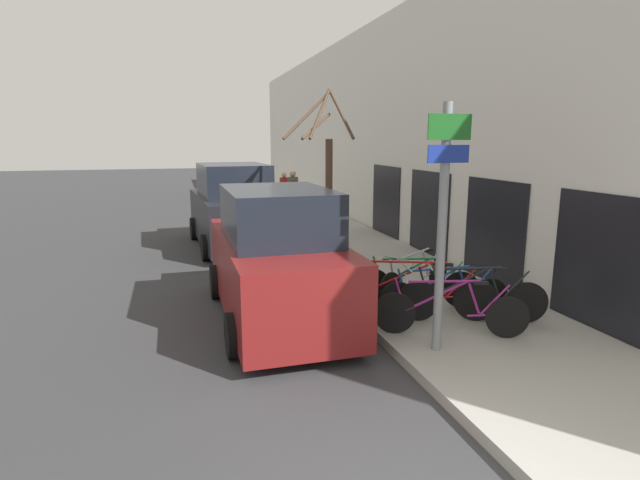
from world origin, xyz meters
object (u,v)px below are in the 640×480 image
object	(u,v)px
bicycle_3	(416,292)
parked_car_1	(233,210)
bicycle_5	(416,277)
pedestrian_far	(284,189)
bicycle_1	(472,298)
parked_car_0	(277,260)
signpost	(443,221)
pedestrian_near	(293,191)
bicycle_2	(444,295)
bicycle_0	(450,311)
bicycle_4	(417,285)
street_tree	(327,182)

from	to	relation	value
bicycle_3	parked_car_1	world-z (taller)	parked_car_1
bicycle_5	pedestrian_far	bearing A→B (deg)	-30.74
bicycle_1	bicycle_5	distance (m)	1.40
parked_car_0	pedestrian_far	distance (m)	11.31
signpost	bicycle_3	distance (m)	1.91
signpost	pedestrian_far	distance (m)	13.27
parked_car_0	pedestrian_near	bearing A→B (deg)	74.98
bicycle_1	parked_car_1	world-z (taller)	parked_car_1
signpost	bicycle_2	world-z (taller)	signpost
parked_car_0	parked_car_1	size ratio (longest dim) A/B	0.95
bicycle_0	bicycle_1	size ratio (longest dim) A/B	0.94
bicycle_1	parked_car_1	size ratio (longest dim) A/B	0.47
bicycle_4	pedestrian_near	xyz separation A→B (m)	(0.09, 9.80, 0.63)
bicycle_1	parked_car_0	size ratio (longest dim) A/B	0.50
bicycle_0	parked_car_1	world-z (taller)	parked_car_1
bicycle_3	pedestrian_near	size ratio (longest dim) A/B	1.27
bicycle_4	parked_car_1	bearing A→B (deg)	44.34
bicycle_2	bicycle_4	bearing A→B (deg)	23.88
signpost	pedestrian_far	bearing A→B (deg)	86.97
bicycle_2	bicycle_3	xyz separation A→B (m)	(-0.42, 0.17, 0.04)
bicycle_0	signpost	bearing A→B (deg)	155.10
bicycle_0	parked_car_0	size ratio (longest dim) A/B	0.47
bicycle_0	street_tree	distance (m)	5.04
bicycle_3	bicycle_5	bearing A→B (deg)	3.76
bicycle_2	parked_car_0	bearing A→B (deg)	75.96
signpost	pedestrian_near	bearing A→B (deg)	86.72
parked_car_1	street_tree	bearing A→B (deg)	-61.73
bicycle_0	pedestrian_far	world-z (taller)	pedestrian_far
bicycle_4	street_tree	world-z (taller)	street_tree
signpost	bicycle_4	distance (m)	2.32
bicycle_4	bicycle_5	world-z (taller)	bicycle_4
parked_car_0	parked_car_1	world-z (taller)	parked_car_1
bicycle_2	bicycle_5	size ratio (longest dim) A/B	1.11
bicycle_1	bicycle_2	world-z (taller)	bicycle_1
bicycle_1	pedestrian_far	size ratio (longest dim) A/B	1.41
signpost	pedestrian_near	distance (m)	11.60
bicycle_1	pedestrian_near	distance (m)	10.78
bicycle_1	bicycle_2	distance (m)	0.44
bicycle_1	pedestrian_near	bearing A→B (deg)	21.24
parked_car_1	bicycle_2	bearing A→B (deg)	-73.47
signpost	pedestrian_far	size ratio (longest dim) A/B	2.08
street_tree	bicycle_0	bearing A→B (deg)	-84.94
parked_car_0	street_tree	xyz separation A→B (m)	(1.77, 3.01, 1.00)
bicycle_5	pedestrian_near	size ratio (longest dim) A/B	1.11
bicycle_2	bicycle_3	distance (m)	0.45
bicycle_1	bicycle_3	world-z (taller)	bicycle_3
bicycle_1	pedestrian_near	world-z (taller)	pedestrian_near
bicycle_3	signpost	bearing A→B (deg)	-163.75
parked_car_0	bicycle_5	bearing A→B (deg)	-0.64
pedestrian_far	bicycle_0	bearing A→B (deg)	-101.67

